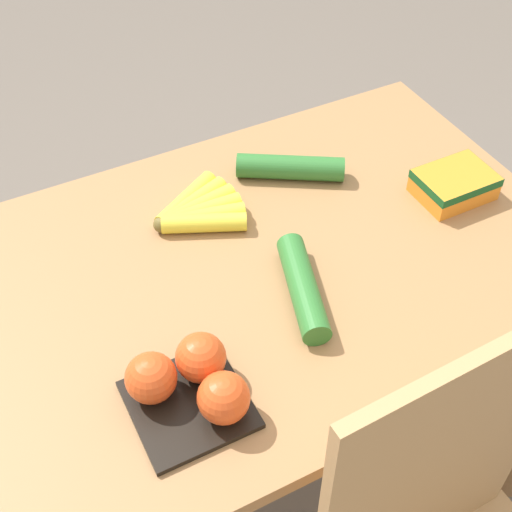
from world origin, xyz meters
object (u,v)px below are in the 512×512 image
at_px(carrot_bag, 455,183).
at_px(cucumber_near, 290,167).
at_px(cucumber_far, 303,287).
at_px(tomato_pack, 191,382).
at_px(banana_bunch, 197,211).

distance_m(carrot_bag, cucumber_near, 0.32).
relative_size(carrot_bag, cucumber_near, 0.69).
relative_size(cucumber_near, cucumber_far, 0.95).
distance_m(carrot_bag, cucumber_far, 0.41).
bearing_deg(cucumber_far, tomato_pack, 21.97).
distance_m(tomato_pack, cucumber_near, 0.55).
distance_m(banana_bunch, cucumber_near, 0.22).
height_order(banana_bunch, cucumber_near, cucumber_near).
height_order(banana_bunch, tomato_pack, tomato_pack).
bearing_deg(cucumber_near, tomato_pack, 45.31).
height_order(carrot_bag, cucumber_near, carrot_bag).
height_order(tomato_pack, cucumber_near, tomato_pack).
xyz_separation_m(tomato_pack, cucumber_far, (-0.25, -0.10, -0.02)).
bearing_deg(banana_bunch, tomato_pack, 65.09).
relative_size(banana_bunch, cucumber_far, 0.80).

